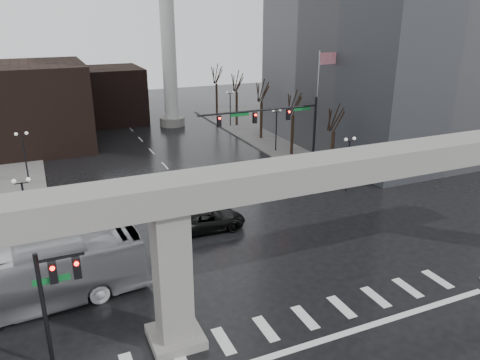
{
  "coord_description": "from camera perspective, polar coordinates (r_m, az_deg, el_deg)",
  "views": [
    {
      "loc": [
        -11.88,
        -19.19,
        15.77
      ],
      "look_at": [
        0.62,
        9.24,
        4.5
      ],
      "focal_mm": 35.0,
      "sensor_mm": 36.0,
      "label": 1
    }
  ],
  "objects": [
    {
      "name": "tree_right_1",
      "position": [
        53.92,
        6.4,
        5.96
      ],
      "size": [
        1.09,
        1.61,
        7.67
      ],
      "color": "black",
      "rests_on": "ground"
    },
    {
      "name": "signal_left_pole",
      "position": [
        22.9,
        -21.68,
        -12.35
      ],
      "size": [
        2.3,
        0.3,
        6.0
      ],
      "color": "black",
      "rests_on": "ground"
    },
    {
      "name": "lamp_left_1",
      "position": [
        48.79,
        -24.87,
        3.47
      ],
      "size": [
        1.22,
        0.32,
        5.11
      ],
      "color": "black",
      "rests_on": "ground"
    },
    {
      "name": "lamp_right_1",
      "position": [
        54.97,
        4.45,
        6.96
      ],
      "size": [
        1.22,
        0.32,
        5.11
      ],
      "color": "black",
      "rests_on": "ground"
    },
    {
      "name": "building_far_left",
      "position": [
        62.16,
        -25.57,
        8.04
      ],
      "size": [
        16.0,
        14.0,
        10.0
      ],
      "primitive_type": "cube",
      "color": "black",
      "rests_on": "ground"
    },
    {
      "name": "ground",
      "position": [
        27.53,
        6.81,
        -15.16
      ],
      "size": [
        160.0,
        160.0,
        0.0
      ],
      "primitive_type": "plane",
      "color": "black",
      "rests_on": "ground"
    },
    {
      "name": "tree_right_2",
      "position": [
        60.77,
        2.63,
        7.71
      ],
      "size": [
        1.1,
        1.63,
        7.85
      ],
      "color": "black",
      "rests_on": "ground"
    },
    {
      "name": "flagpole_assembly",
      "position": [
        50.02,
        9.7,
        10.19
      ],
      "size": [
        2.06,
        0.12,
        12.0
      ],
      "color": "silver",
      "rests_on": "ground"
    },
    {
      "name": "sidewalk_ne",
      "position": [
        68.75,
        10.51,
        6.42
      ],
      "size": [
        28.0,
        36.0,
        0.15
      ],
      "primitive_type": "cube",
      "color": "slate",
      "rests_on": "ground"
    },
    {
      "name": "lamp_left_2",
      "position": [
        62.43,
        -24.91,
        6.74
      ],
      "size": [
        1.22,
        0.32,
        5.11
      ],
      "color": "black",
      "rests_on": "ground"
    },
    {
      "name": "signal_mast_arm",
      "position": [
        44.47,
        4.96,
        6.95
      ],
      "size": [
        12.12,
        0.43,
        8.0
      ],
      "color": "black",
      "rests_on": "ground"
    },
    {
      "name": "smokestack",
      "position": [
        67.64,
        -8.81,
        17.68
      ],
      "size": [
        3.6,
        3.6,
        30.0
      ],
      "color": "silver",
      "rests_on": "ground"
    },
    {
      "name": "lamp_right_0",
      "position": [
        43.55,
        13.12,
        3.01
      ],
      "size": [
        1.22,
        0.32,
        5.11
      ],
      "color": "black",
      "rests_on": "ground"
    },
    {
      "name": "tree_right_4",
      "position": [
        75.16,
        -2.85,
        10.17
      ],
      "size": [
        1.12,
        1.69,
        8.19
      ],
      "color": "black",
      "rests_on": "ground"
    },
    {
      "name": "building_far_mid",
      "position": [
        72.83,
        -15.86,
        9.9
      ],
      "size": [
        10.0,
        10.0,
        8.0
      ],
      "primitive_type": "cube",
      "color": "black",
      "rests_on": "ground"
    },
    {
      "name": "tree_right_3",
      "position": [
        67.87,
        -0.39,
        9.08
      ],
      "size": [
        1.11,
        1.66,
        8.02
      ],
      "color": "black",
      "rests_on": "ground"
    },
    {
      "name": "city_bus",
      "position": [
        28.84,
        -24.42,
        -10.93
      ],
      "size": [
        13.35,
        3.99,
        3.67
      ],
      "primitive_type": "imported",
      "rotation": [
        0.0,
        0.0,
        1.64
      ],
      "color": "#AFAFB4",
      "rests_on": "ground"
    },
    {
      "name": "pickup_truck",
      "position": [
        35.73,
        -4.1,
        -4.83
      ],
      "size": [
        6.04,
        2.98,
        1.65
      ],
      "primitive_type": "imported",
      "rotation": [
        0.0,
        0.0,
        1.53
      ],
      "color": "black",
      "rests_on": "ground"
    },
    {
      "name": "tree_right_0",
      "position": [
        47.43,
        11.21,
        3.67
      ],
      "size": [
        1.09,
        1.58,
        7.5
      ],
      "color": "black",
      "rests_on": "ground"
    },
    {
      "name": "lamp_left_0",
      "position": [
        35.43,
        -24.79,
        -2.29
      ],
      "size": [
        1.22,
        0.32,
        5.11
      ],
      "color": "black",
      "rests_on": "ground"
    },
    {
      "name": "elevated_guideway",
      "position": [
        24.9,
        9.97,
        -1.29
      ],
      "size": [
        48.0,
        2.6,
        8.7
      ],
      "color": "gray",
      "rests_on": "ground"
    },
    {
      "name": "lamp_right_2",
      "position": [
        67.37,
        -1.2,
        9.43
      ],
      "size": [
        1.22,
        0.32,
        5.11
      ],
      "color": "black",
      "rests_on": "ground"
    }
  ]
}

